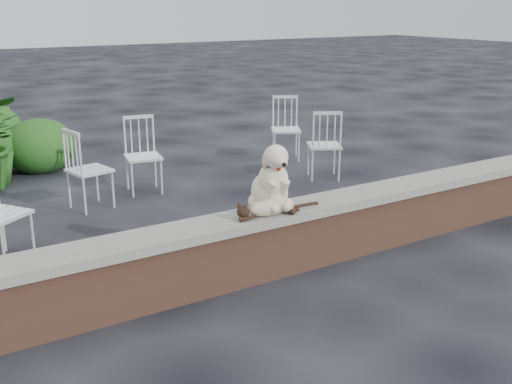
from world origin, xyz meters
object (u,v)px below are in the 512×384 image
chair_d (286,129)px  chair_e (89,169)px  chair_b (143,155)px  chair_a (0,213)px  cat (271,206)px  chair_c (324,144)px  dog (270,175)px

chair_d → chair_e: bearing=-137.8°
chair_b → chair_a: (-1.91, -1.35, 0.00)m
cat → chair_e: 2.78m
chair_b → chair_d: bearing=21.4°
chair_a → chair_b: bearing=0.5°
cat → chair_e: (-0.72, 2.68, -0.19)m
cat → chair_c: (2.34, 2.27, -0.19)m
chair_c → chair_a: same height
chair_e → cat: bearing=-176.6°
chair_b → chair_d: size_ratio=1.00×
chair_c → chair_a: bearing=37.5°
chair_e → chair_d: same height
chair_c → chair_d: (0.16, 1.14, 0.00)m
dog → chair_a: (-1.96, 1.45, -0.41)m
chair_a → cat: bearing=-75.2°
dog → chair_a: dog is taller
chair_c → chair_d: bearing=-69.6°
cat → chair_d: size_ratio=0.98×
chair_c → dog: bearing=71.6°
cat → chair_d: (2.49, 3.41, -0.19)m
chair_b → cat: bearing=-79.8°
chair_e → chair_b: bearing=-82.0°
cat → chair_c: chair_c is taller
dog → chair_c: (2.26, 2.12, -0.41)m
dog → chair_c: bearing=52.0°
chair_c → chair_d: size_ratio=1.00×
dog → cat: bearing=-109.3°
cat → chair_b: chair_b is taller
chair_c → chair_d: 1.15m
dog → chair_a: size_ratio=0.64×
chair_b → chair_d: same height
chair_e → chair_a: bearing=121.4°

